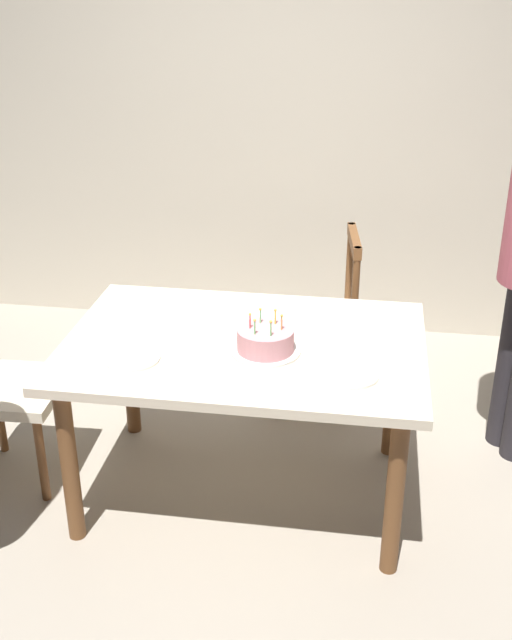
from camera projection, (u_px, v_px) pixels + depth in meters
name	position (u px, v px, depth m)	size (l,w,h in m)	color
ground	(245.00, 490.00, 3.54)	(6.40, 6.40, 0.00)	#9E9384
back_wall	(295.00, 122.00, 4.64)	(6.40, 0.10, 2.60)	beige
dining_table	(244.00, 361.00, 3.25)	(1.48, 1.01, 0.75)	beige
birthday_cake	(266.00, 341.00, 3.10)	(0.28, 0.28, 0.17)	silver
plate_near_celebrant	(132.00, 358.00, 3.07)	(0.22, 0.22, 0.01)	white
plate_far_side	(236.00, 316.00, 3.43)	(0.22, 0.22, 0.01)	white
plate_near_guest	(350.00, 374.00, 2.95)	(0.22, 0.22, 0.01)	white
fork_near_celebrant	(93.00, 357.00, 3.08)	(0.18, 0.02, 0.01)	silver
fork_far_side	(200.00, 316.00, 3.43)	(0.18, 0.02, 0.01)	silver
fork_near_guest	(308.00, 370.00, 2.99)	(0.18, 0.02, 0.01)	silver
chair_spindle_back	(317.00, 325.00, 4.05)	(0.49, 0.49, 0.95)	beige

